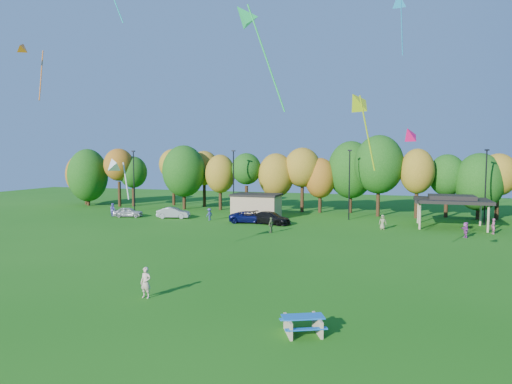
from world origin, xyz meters
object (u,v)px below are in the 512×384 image
(car_b, at_px, (173,213))
(car_d, at_px, (270,218))
(picnic_table, at_px, (303,323))
(car_c, at_px, (250,217))
(kite_flyer, at_px, (146,283))
(car_a, at_px, (128,212))

(car_b, height_order, car_d, car_d)
(car_d, bearing_deg, picnic_table, -146.75)
(car_c, bearing_deg, car_d, -108.51)
(kite_flyer, bearing_deg, car_a, 127.52)
(picnic_table, height_order, car_d, car_d)
(car_d, bearing_deg, car_b, 99.94)
(car_d, bearing_deg, car_a, 103.70)
(kite_flyer, height_order, car_d, kite_flyer)
(picnic_table, xyz_separation_m, car_d, (-10.72, 32.57, 0.26))
(car_a, xyz_separation_m, car_b, (6.48, 0.76, 0.05))
(picnic_table, height_order, car_a, car_a)
(picnic_table, relative_size, kite_flyer, 1.35)
(kite_flyer, xyz_separation_m, car_a, (-21.10, 30.49, -0.24))
(picnic_table, distance_m, car_b, 41.75)
(picnic_table, bearing_deg, car_d, 83.26)
(picnic_table, xyz_separation_m, car_a, (-30.98, 33.05, 0.18))
(kite_flyer, xyz_separation_m, car_c, (-3.60, 30.35, -0.20))
(picnic_table, height_order, kite_flyer, kite_flyer)
(car_a, xyz_separation_m, car_c, (17.50, -0.13, 0.04))
(picnic_table, height_order, car_c, car_c)
(picnic_table, bearing_deg, kite_flyer, 140.52)
(kite_flyer, relative_size, car_d, 0.35)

